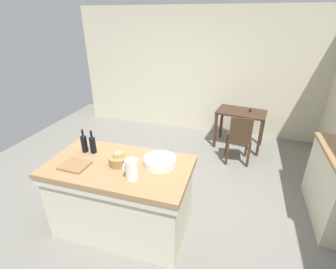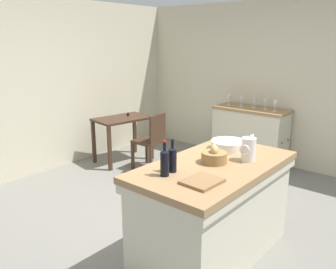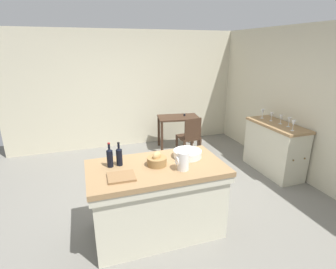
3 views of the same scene
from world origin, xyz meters
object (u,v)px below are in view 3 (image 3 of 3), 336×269
at_px(bread_basket, 157,161).
at_px(wine_glass_left, 289,120).
at_px(writing_desk, 178,122).
at_px(wine_glass_far_right, 263,112).
at_px(side_cabinet, 274,148).
at_px(island_table, 157,197).
at_px(pitcher, 183,161).
at_px(wine_bottle_dark, 119,156).
at_px(wine_glass_far_left, 293,124).
at_px(wine_glass_middle, 281,118).
at_px(wine_bottle_amber, 110,157).
at_px(cutting_board, 121,177).
at_px(wash_bowl, 187,154).
at_px(wooden_chair, 190,137).
at_px(wine_glass_right, 272,115).

relative_size(bread_basket, wine_glass_left, 1.42).
relative_size(writing_desk, wine_glass_far_right, 5.56).
relative_size(side_cabinet, wine_glass_far_right, 6.83).
relative_size(island_table, pitcher, 6.25).
relative_size(wine_bottle_dark, wine_glass_left, 1.76).
height_order(island_table, side_cabinet, side_cabinet).
distance_m(wine_glass_far_left, wine_glass_far_right, 0.82).
xyz_separation_m(pitcher, wine_glass_middle, (2.30, 1.11, 0.02)).
bearing_deg(bread_basket, island_table, -126.53).
height_order(writing_desk, wine_glass_far_right, wine_glass_far_right).
relative_size(wine_bottle_amber, wine_glass_middle, 1.84).
bearing_deg(wine_glass_far_left, cutting_board, -166.52).
relative_size(wine_bottle_amber, wine_glass_left, 1.82).
relative_size(wash_bowl, wine_glass_left, 2.16).
bearing_deg(writing_desk, wine_glass_left, -55.12).
height_order(wash_bowl, wine_glass_middle, wine_glass_middle).
relative_size(bread_basket, wine_glass_far_right, 1.32).
distance_m(wooden_chair, wine_glass_far_right, 1.49).
height_order(island_table, wine_bottle_dark, wine_bottle_dark).
relative_size(wooden_chair, wine_bottle_amber, 3.04).
xyz_separation_m(cutting_board, wine_glass_far_right, (2.94, 1.51, 0.13)).
xyz_separation_m(wash_bowl, wine_glass_right, (2.09, 1.01, 0.09)).
height_order(wine_glass_left, wine_glass_far_right, wine_glass_far_right).
xyz_separation_m(cutting_board, wine_glass_left, (3.01, 0.90, 0.12)).
relative_size(island_table, wooden_chair, 1.79).
xyz_separation_m(wine_bottle_amber, wine_glass_left, (3.09, 0.59, 0.01)).
xyz_separation_m(wooden_chair, pitcher, (-1.01, -2.16, 0.53)).
height_order(wash_bowl, wine_glass_far_left, wine_glass_far_left).
xyz_separation_m(pitcher, wine_glass_left, (2.31, 0.92, 0.02)).
relative_size(side_cabinet, wine_glass_middle, 7.41).
bearing_deg(wine_glass_left, wash_bowl, -164.10).
height_order(wine_bottle_dark, wine_glass_far_right, wine_bottle_dark).
xyz_separation_m(island_table, wine_glass_far_right, (2.50, 1.35, 0.56)).
distance_m(side_cabinet, writing_desk, 2.10).
bearing_deg(side_cabinet, wine_glass_left, -75.43).
distance_m(island_table, wine_glass_left, 2.73).
height_order(island_table, wine_glass_far_right, wine_glass_far_right).
bearing_deg(wine_glass_far_right, wooden_chair, 153.27).
height_order(wooden_chair, wash_bowl, wash_bowl).
relative_size(wooden_chair, pitcher, 3.50).
relative_size(island_table, wine_glass_far_right, 9.19).
relative_size(writing_desk, wine_glass_far_left, 5.51).
distance_m(wooden_chair, wine_bottle_dark, 2.52).
relative_size(writing_desk, wine_glass_right, 6.11).
bearing_deg(wine_glass_right, wine_bottle_amber, -162.07).
bearing_deg(wine_glass_left, bread_basket, -164.34).
bearing_deg(wash_bowl, writing_desk, 71.83).
distance_m(pitcher, wine_glass_far_right, 2.72).
bearing_deg(wooden_chair, wash_bowl, -114.16).
height_order(wine_bottle_amber, wine_glass_right, wine_bottle_amber).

